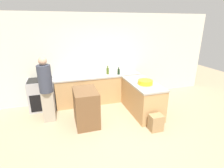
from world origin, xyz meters
TOP-DOWN VIEW (x-y plane):
  - ground_plane at (0.00, 0.00)m, footprint 14.00×14.00m
  - wall_back at (0.00, 2.19)m, footprint 8.00×0.06m
  - counter_back at (0.00, 1.87)m, footprint 2.66×0.62m
  - counter_peninsula at (0.99, 0.83)m, footprint 0.69×1.52m
  - range_oven at (-1.69, 1.87)m, footprint 0.71×0.59m
  - island_table at (-0.60, 0.67)m, footprint 0.55×0.80m
  - mixing_bowl at (0.98, 0.68)m, footprint 0.38×0.38m
  - olive_oil_bottle at (0.30, 1.90)m, footprint 0.08×0.08m
  - vinegar_bottle_clear at (0.53, 1.85)m, footprint 0.06×0.06m
  - wine_bottle_dark at (0.62, 1.77)m, footprint 0.08×0.08m
  - person_by_range at (-1.49, 1.09)m, footprint 0.32×0.32m
  - paper_bag at (0.91, -0.10)m, footprint 0.31×0.24m

SIDE VIEW (x-z plane):
  - ground_plane at x=0.00m, z-range 0.00..0.00m
  - paper_bag at x=0.91m, z-range 0.00..0.39m
  - counter_back at x=0.00m, z-range 0.00..0.88m
  - counter_peninsula at x=0.99m, z-range 0.00..0.88m
  - range_oven at x=-1.69m, z-range 0.00..0.89m
  - island_table at x=-0.60m, z-range 0.00..0.90m
  - person_by_range at x=-1.49m, z-range 0.08..1.75m
  - mixing_bowl at x=0.98m, z-range 0.88..1.00m
  - wine_bottle_dark at x=0.62m, z-range 0.86..1.09m
  - olive_oil_bottle at x=0.30m, z-range 0.86..1.12m
  - vinegar_bottle_clear at x=0.53m, z-range 0.85..1.15m
  - wall_back at x=0.00m, z-range 0.00..2.70m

